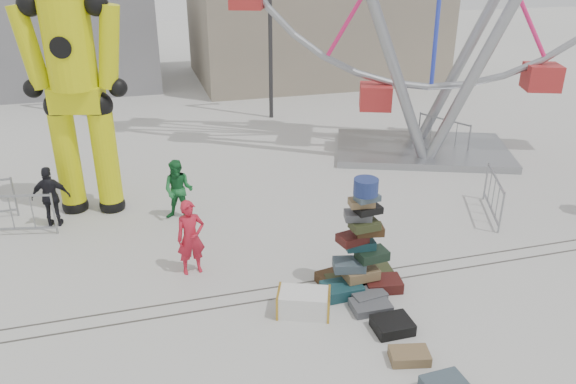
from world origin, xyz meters
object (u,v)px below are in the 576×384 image
object	(u,v)px
pedestrian_red	(191,238)
barricade_wheel_back	(443,134)
suitcase_tower	(360,258)
crash_test_dummy	(74,80)
barricade_wheel_front	(493,196)
pedestrian_green	(179,190)
steamer_trunk	(304,303)
pedestrian_black	(51,197)
lamp_post_left	(80,2)
lamp_post_right	(272,2)
barricade_dummy_c	(12,215)

from	to	relation	value
pedestrian_red	barricade_wheel_back	bearing A→B (deg)	24.11
suitcase_tower	crash_test_dummy	bearing A→B (deg)	136.62
barricade_wheel_front	pedestrian_green	world-z (taller)	pedestrian_green
steamer_trunk	pedestrian_red	distance (m)	2.87
steamer_trunk	barricade_wheel_front	distance (m)	6.60
steamer_trunk	pedestrian_green	bearing A→B (deg)	132.98
barricade_wheel_front	pedestrian_black	world-z (taller)	pedestrian_black
lamp_post_left	pedestrian_green	distance (m)	11.16
barricade_wheel_back	pedestrian_black	xyz separation A→B (m)	(-12.37, -2.50, 0.24)
lamp_post_left	suitcase_tower	world-z (taller)	lamp_post_left
lamp_post_right	steamer_trunk	xyz separation A→B (m)	(-2.70, -13.00, -4.25)
steamer_trunk	crash_test_dummy	bearing A→B (deg)	145.80
lamp_post_right	pedestrian_red	bearing A→B (deg)	-112.78
barricade_wheel_back	pedestrian_green	xyz separation A→B (m)	(-9.28, -2.97, 0.25)
pedestrian_green	pedestrian_red	bearing A→B (deg)	-67.42
suitcase_tower	barricade_dummy_c	xyz separation A→B (m)	(-7.26, 4.37, -0.14)
lamp_post_left	pedestrian_red	world-z (taller)	lamp_post_left
lamp_post_right	lamp_post_left	distance (m)	7.28
lamp_post_right	pedestrian_green	xyz separation A→B (m)	(-4.59, -8.26, -3.68)
suitcase_tower	crash_test_dummy	size ratio (longest dim) A/B	0.37
barricade_wheel_front	lamp_post_right	bearing A→B (deg)	41.14
lamp_post_left	lamp_post_right	bearing A→B (deg)	-15.95
suitcase_tower	barricade_wheel_front	size ratio (longest dim) A/B	1.23
suitcase_tower	barricade_wheel_back	xyz separation A→B (m)	(6.02, 7.16, -0.14)
barricade_wheel_back	pedestrian_black	distance (m)	12.62
barricade_dummy_c	crash_test_dummy	bearing A→B (deg)	40.18
suitcase_tower	steamer_trunk	world-z (taller)	suitcase_tower
pedestrian_green	pedestrian_black	world-z (taller)	pedestrian_green
crash_test_dummy	barricade_wheel_front	distance (m)	10.97
steamer_trunk	pedestrian_red	size ratio (longest dim) A/B	0.60
suitcase_tower	barricade_wheel_back	bearing A→B (deg)	51.19
pedestrian_black	lamp_post_right	bearing A→B (deg)	-128.63
pedestrian_green	lamp_post_left	bearing A→B (deg)	125.71
pedestrian_red	crash_test_dummy	bearing A→B (deg)	112.53
crash_test_dummy	lamp_post_left	bearing A→B (deg)	104.67
suitcase_tower	barricade_wheel_front	world-z (taller)	suitcase_tower
steamer_trunk	barricade_dummy_c	world-z (taller)	barricade_dummy_c
suitcase_tower	lamp_post_left	bearing A→B (deg)	112.64
pedestrian_black	pedestrian_green	bearing A→B (deg)	177.31
lamp_post_right	crash_test_dummy	bearing A→B (deg)	-133.75
barricade_wheel_front	pedestrian_red	size ratio (longest dim) A/B	1.19
steamer_trunk	pedestrian_black	world-z (taller)	pedestrian_black
lamp_post_left	barricade_wheel_front	xyz separation A→B (m)	(10.29, -12.25, -3.93)
lamp_post_right	barricade_dummy_c	world-z (taller)	lamp_post_right
pedestrian_red	pedestrian_green	distance (m)	2.66
steamer_trunk	barricade_dummy_c	xyz separation A→B (m)	(-5.89, 4.92, 0.31)
barricade_wheel_back	pedestrian_black	bearing A→B (deg)	-105.15
barricade_wheel_back	pedestrian_black	world-z (taller)	pedestrian_black
lamp_post_right	crash_test_dummy	world-z (taller)	lamp_post_right
barricade_wheel_back	pedestrian_red	size ratio (longest dim) A/B	1.19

